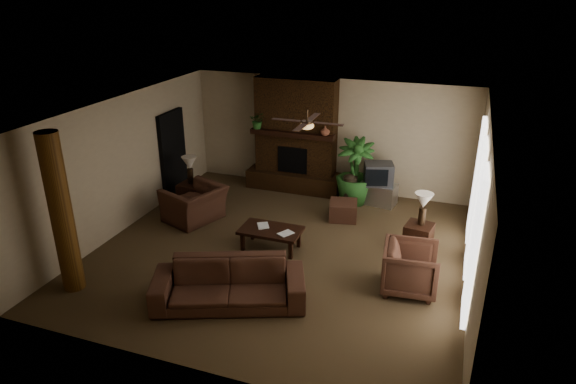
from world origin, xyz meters
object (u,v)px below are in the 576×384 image
at_px(sofa, 229,277).
at_px(side_table_left, 191,194).
at_px(tv_stand, 378,194).
at_px(armchair_right, 411,266).
at_px(coffee_table, 271,232).
at_px(lamp_right, 423,203).
at_px(log_column, 61,214).
at_px(ottoman, 343,210).
at_px(floor_plant, 354,185).
at_px(floor_vase, 350,188).
at_px(armchair_left, 194,198).
at_px(side_table_right, 418,237).
at_px(lamp_left, 190,165).

xyz_separation_m(sofa, side_table_left, (-2.55, 3.27, -0.21)).
distance_m(tv_stand, side_table_left, 4.42).
height_order(armchair_right, coffee_table, armchair_right).
bearing_deg(lamp_right, log_column, -148.45).
relative_size(ottoman, floor_plant, 0.38).
bearing_deg(floor_vase, armchair_left, -147.04).
height_order(log_column, side_table_right, log_column).
bearing_deg(side_table_right, armchair_left, -176.89).
height_order(sofa, floor_vase, sofa).
height_order(log_column, coffee_table, log_column).
distance_m(lamp_left, side_table_right, 5.36).
bearing_deg(floor_vase, coffee_table, -110.45).
bearing_deg(tv_stand, ottoman, -108.65).
distance_m(log_column, armchair_right, 5.87).
bearing_deg(coffee_table, armchair_left, 162.38).
relative_size(armchair_left, lamp_right, 1.83).
distance_m(sofa, side_table_left, 4.15).
bearing_deg(sofa, side_table_left, 106.59).
bearing_deg(sofa, floor_plant, 56.43).
height_order(coffee_table, side_table_right, side_table_right).
distance_m(ottoman, floor_plant, 1.00).
xyz_separation_m(sofa, floor_plant, (1.02, 4.73, -0.04)).
bearing_deg(lamp_right, armchair_left, -176.41).
relative_size(tv_stand, lamp_left, 1.31).
bearing_deg(coffee_table, side_table_left, 152.29).
height_order(coffee_table, ottoman, coffee_table).
xyz_separation_m(armchair_left, floor_plant, (3.09, 2.14, -0.08)).
relative_size(armchair_right, side_table_left, 1.68).
xyz_separation_m(log_column, floor_plant, (3.76, 5.21, -0.96)).
bearing_deg(floor_plant, tv_stand, 12.72).
bearing_deg(armchair_right, sofa, 110.88).
relative_size(armchair_right, floor_vase, 1.20).
distance_m(armchair_left, lamp_left, 1.00).
bearing_deg(floor_plant, log_column, -125.82).
relative_size(tv_stand, floor_vase, 1.10).
bearing_deg(coffee_table, armchair_right, -11.66).
bearing_deg(lamp_left, floor_vase, 19.44).
bearing_deg(log_column, armchair_left, 77.68).
relative_size(coffee_table, side_table_left, 2.18).
relative_size(log_column, side_table_right, 5.09).
bearing_deg(armchair_left, sofa, 58.68).
xyz_separation_m(tv_stand, floor_vase, (-0.62, -0.30, 0.18)).
relative_size(log_column, armchair_right, 3.03).
bearing_deg(coffee_table, sofa, -89.47).
bearing_deg(floor_vase, log_column, -126.30).
xyz_separation_m(lamp_left, side_table_right, (5.29, -0.46, -0.73)).
relative_size(ottoman, side_table_right, 1.09).
bearing_deg(floor_plant, sofa, -102.17).
relative_size(coffee_table, floor_plant, 0.77).
distance_m(log_column, floor_vase, 6.33).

